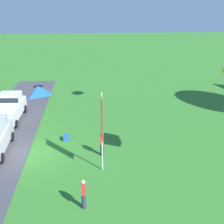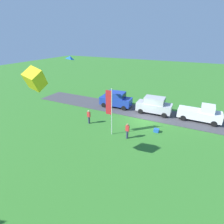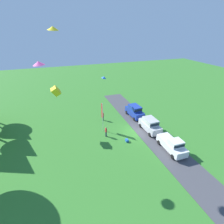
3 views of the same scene
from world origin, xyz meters
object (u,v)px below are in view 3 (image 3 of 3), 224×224
car_pickup_mid_row (173,145)px  person_beside_suv (106,132)px  kite_diamond_topmost (104,77)px  kite_delta_mid_center (53,28)px  kite_delta_trailing_tail (38,63)px  flag_banner (102,113)px  person_on_lawn (103,116)px  kite_box_over_trees (56,91)px  cooler_box (127,140)px  car_suv_far_end (135,111)px  car_suv_by_flagpole (150,124)px

car_pickup_mid_row → person_beside_suv: (6.69, 7.74, -0.23)m
kite_diamond_topmost → kite_delta_mid_center: size_ratio=0.67×
kite_diamond_topmost → kite_delta_trailing_tail: kite_delta_trailing_tail is taller
flag_banner → person_on_lawn: bearing=-17.8°
person_beside_suv → kite_delta_mid_center: (-2.03, 6.15, 15.08)m
person_on_lawn → kite_delta_mid_center: bearing=135.7°
person_on_lawn → flag_banner: 4.27m
flag_banner → kite_diamond_topmost: (6.38, -2.35, 4.18)m
car_pickup_mid_row → person_on_lawn: size_ratio=2.95×
kite_delta_mid_center → kite_box_over_trees: bearing=5.1°
person_on_lawn → cooler_box: bearing=-169.2°
car_suv_far_end → kite_diamond_topmost: bearing=54.0°
kite_delta_trailing_tail → kite_box_over_trees: bearing=-11.9°
car_pickup_mid_row → flag_banner: size_ratio=0.98×
kite_delta_mid_center → flag_banner: bearing=-56.7°
person_beside_suv → kite_delta_mid_center: bearing=108.3°
cooler_box → kite_delta_mid_center: 18.03m
flag_banner → kite_delta_trailing_tail: 13.19m
person_beside_suv → flag_banner: bearing=-1.1°
kite_diamond_topmost → kite_delta_trailing_tail: 15.98m
kite_box_over_trees → car_suv_far_end: bearing=-87.3°
person_beside_suv → kite_box_over_trees: kite_box_over_trees is taller
flag_banner → cooler_box: size_ratio=9.20×
person_beside_suv → cooler_box: person_beside_suv is taller
person_on_lawn → kite_delta_trailing_tail: bearing=130.6°
cooler_box → kite_delta_mid_center: size_ratio=0.47×
flag_banner → person_beside_suv: bearing=178.9°
flag_banner → kite_delta_trailing_tail: (-4.52, 8.12, 9.36)m
car_suv_by_flagpole → kite_diamond_topmost: size_ratio=5.84×
car_suv_far_end → kite_box_over_trees: 15.30m
kite_delta_mid_center → kite_box_over_trees: kite_delta_mid_center is taller
kite_diamond_topmost → kite_delta_trailing_tail: bearing=136.2°
car_suv_far_end → cooler_box: (-7.21, 4.79, -1.10)m
person_beside_suv → kite_box_over_trees: bearing=58.4°
flag_banner → kite_box_over_trees: size_ratio=3.97×
kite_delta_trailing_tail → kite_delta_mid_center: size_ratio=1.06×
car_suv_far_end → person_on_lawn: size_ratio=2.75×
person_on_lawn → kite_diamond_topmost: kite_diamond_topmost is taller
person_on_lawn → kite_box_over_trees: (-1.30, 7.82, 6.31)m
person_beside_suv → flag_banner: size_ratio=0.33×
person_on_lawn → kite_box_over_trees: kite_box_over_trees is taller
car_suv_by_flagpole → cooler_box: car_suv_by_flagpole is taller
kite_box_over_trees → car_suv_by_flagpole: bearing=-109.4°
car_suv_by_flagpole → kite_delta_trailing_tail: kite_delta_trailing_tail is taller
person_on_lawn → kite_box_over_trees: size_ratio=1.32×
car_suv_by_flagpole → person_beside_suv: (0.89, 7.52, -0.42)m
car_pickup_mid_row → flag_banner: 11.83m
car_suv_far_end → cooler_box: 8.72m
flag_banner → car_suv_far_end: bearing=-69.7°
car_suv_far_end → flag_banner: flag_banner is taller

